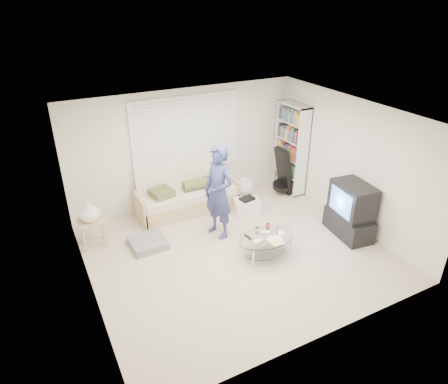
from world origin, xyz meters
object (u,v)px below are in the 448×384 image
tv_unit (351,211)px  coffee_table (266,240)px  futon_sofa (186,195)px  bookshelf (291,149)px

tv_unit → coffee_table: size_ratio=0.96×
tv_unit → coffee_table: bearing=175.9°
futon_sofa → tv_unit: bearing=-44.5°
coffee_table → futon_sofa: bearing=104.8°
futon_sofa → tv_unit: size_ratio=2.01×
coffee_table → bookshelf: bearing=46.2°
futon_sofa → bookshelf: 2.60m
futon_sofa → coffee_table: size_ratio=1.94×
tv_unit → coffee_table: 1.81m
bookshelf → futon_sofa: bearing=175.3°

